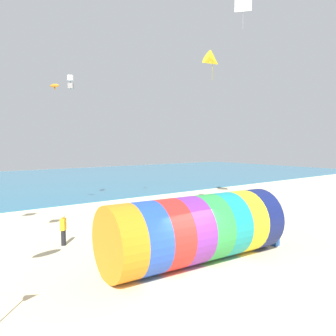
# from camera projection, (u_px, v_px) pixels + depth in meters

# --- Properties ---
(ground_plane) EXTENTS (120.00, 120.00, 0.00)m
(ground_plane) POSITION_uv_depth(u_px,v_px,m) (212.00, 286.00, 11.96)
(ground_plane) COLOR beige
(giant_inflatable_tube) EXTENTS (8.62, 3.50, 2.91)m
(giant_inflatable_tube) POSITION_uv_depth(u_px,v_px,m) (196.00, 229.00, 14.36)
(giant_inflatable_tube) COLOR orange
(giant_inflatable_tube) RESTS_ON ground
(kite_handler) EXTENTS (0.37, 0.24, 1.63)m
(kite_handler) POSITION_uv_depth(u_px,v_px,m) (270.00, 226.00, 17.35)
(kite_handler) COLOR #383D56
(kite_handler) RESTS_ON ground
(kite_yellow_delta) EXTENTS (1.61, 1.37, 2.06)m
(kite_yellow_delta) POSITION_uv_depth(u_px,v_px,m) (212.00, 61.00, 22.72)
(kite_yellow_delta) COLOR yellow
(kite_white_diamond) EXTENTS (0.90, 1.04, 2.89)m
(kite_white_diamond) POSITION_uv_depth(u_px,v_px,m) (243.00, 0.00, 23.28)
(kite_white_diamond) COLOR white
(kite_white_box) EXTENTS (0.55, 0.55, 1.13)m
(kite_white_box) POSITION_uv_depth(u_px,v_px,m) (71.00, 82.00, 26.54)
(kite_white_box) COLOR white
(kite_orange_parafoil) EXTENTS (0.69, 0.86, 0.43)m
(kite_orange_parafoil) POSITION_uv_depth(u_px,v_px,m) (55.00, 86.00, 23.92)
(kite_orange_parafoil) COLOR orange
(bystander_near_water) EXTENTS (0.40, 0.42, 1.62)m
(bystander_near_water) POSITION_uv_depth(u_px,v_px,m) (63.00, 229.00, 16.68)
(bystander_near_water) COLOR black
(bystander_near_water) RESTS_ON ground
(bystander_mid_beach) EXTENTS (0.41, 0.31, 1.61)m
(bystander_mid_beach) POSITION_uv_depth(u_px,v_px,m) (145.00, 216.00, 19.91)
(bystander_mid_beach) COLOR black
(bystander_mid_beach) RESTS_ON ground
(cooler_box) EXTENTS (0.38, 0.53, 0.36)m
(cooler_box) POSITION_uv_depth(u_px,v_px,m) (273.00, 242.00, 16.76)
(cooler_box) COLOR #2659B2
(cooler_box) RESTS_ON ground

